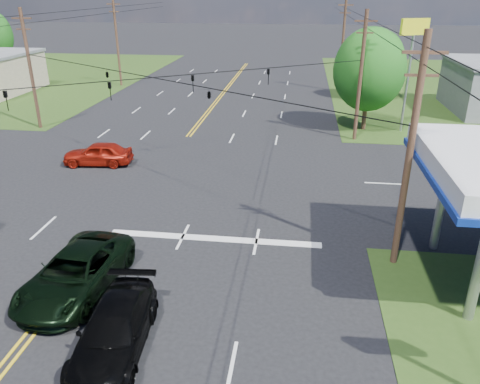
# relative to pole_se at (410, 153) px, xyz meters

# --- Properties ---
(ground) EXTENTS (280.00, 280.00, 0.00)m
(ground) POSITION_rel_pole_se_xyz_m (-13.00, 9.00, -4.92)
(ground) COLOR black
(ground) RESTS_ON ground
(stop_bar) EXTENTS (10.00, 0.50, 0.02)m
(stop_bar) POSITION_rel_pole_se_xyz_m (-8.00, 1.00, -4.92)
(stop_bar) COLOR silver
(stop_bar) RESTS_ON ground
(pole_se) EXTENTS (1.60, 0.28, 9.50)m
(pole_se) POSITION_rel_pole_se_xyz_m (0.00, 0.00, 0.00)
(pole_se) COLOR #3E291A
(pole_se) RESTS_ON ground
(pole_nw) EXTENTS (1.60, 0.28, 9.50)m
(pole_nw) POSITION_rel_pole_se_xyz_m (-26.00, 18.00, 0.00)
(pole_nw) COLOR #3E291A
(pole_nw) RESTS_ON ground
(pole_ne) EXTENTS (1.60, 0.28, 9.50)m
(pole_ne) POSITION_rel_pole_se_xyz_m (0.00, 18.00, 0.00)
(pole_ne) COLOR #3E291A
(pole_ne) RESTS_ON ground
(pole_left_far) EXTENTS (1.60, 0.28, 10.00)m
(pole_left_far) POSITION_rel_pole_se_xyz_m (-26.00, 37.00, 0.25)
(pole_left_far) COLOR #3E291A
(pole_left_far) RESTS_ON ground
(pole_right_far) EXTENTS (1.60, 0.28, 10.00)m
(pole_right_far) POSITION_rel_pole_se_xyz_m (0.00, 37.00, 0.25)
(pole_right_far) COLOR #3E291A
(pole_right_far) RESTS_ON ground
(span_wire_signals) EXTENTS (26.00, 18.00, 1.13)m
(span_wire_signals) POSITION_rel_pole_se_xyz_m (-13.00, 9.00, 1.08)
(span_wire_signals) COLOR black
(span_wire_signals) RESTS_ON ground
(power_lines) EXTENTS (26.04, 100.00, 0.64)m
(power_lines) POSITION_rel_pole_se_xyz_m (-13.00, 7.00, 3.68)
(power_lines) COLOR black
(power_lines) RESTS_ON ground
(tree_right_a) EXTENTS (5.70, 5.70, 8.18)m
(tree_right_a) POSITION_rel_pole_se_xyz_m (1.00, 21.00, -0.05)
(tree_right_a) COLOR #3E291A
(tree_right_a) RESTS_ON ground
(tree_right_b) EXTENTS (4.94, 4.94, 7.09)m
(tree_right_b) POSITION_rel_pole_se_xyz_m (3.50, 33.00, -0.70)
(tree_right_b) COLOR #3E291A
(tree_right_b) RESTS_ON ground
(pickup_dkgreen) EXTENTS (3.11, 5.98, 1.61)m
(pickup_dkgreen) POSITION_rel_pole_se_xyz_m (-12.50, -3.69, -4.11)
(pickup_dkgreen) COLOR black
(pickup_dkgreen) RESTS_ON ground
(suv_black) EXTENTS (2.46, 5.21, 1.47)m
(suv_black) POSITION_rel_pole_se_xyz_m (-9.84, -6.56, -4.18)
(suv_black) COLOR black
(suv_black) RESTS_ON ground
(sedan_red) EXTENTS (4.63, 2.26, 1.52)m
(sedan_red) POSITION_rel_pole_se_xyz_m (-17.44, 10.00, -4.15)
(sedan_red) COLOR #98170B
(sedan_red) RESTS_ON ground
(polesign_ne) EXTENTS (2.29, 1.24, 8.76)m
(polesign_ne) POSITION_rel_pole_se_xyz_m (4.00, 20.84, 2.01)
(polesign_ne) COLOR #A5A5AA
(polesign_ne) RESTS_ON ground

